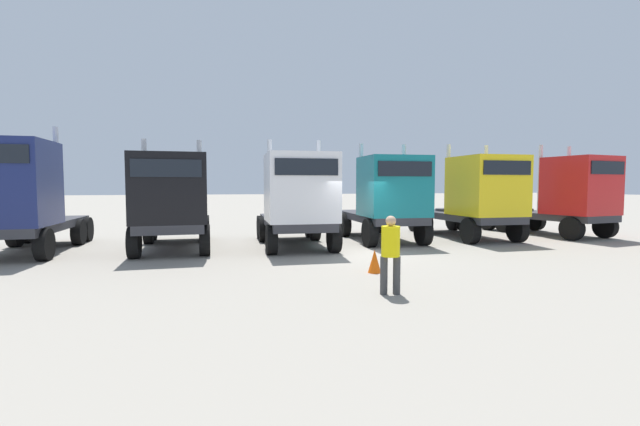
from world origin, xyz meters
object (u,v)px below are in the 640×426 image
object	(u,v)px
visitor_in_hivis	(391,249)
semi_truck_white	(298,200)
semi_truck_red	(567,196)
semi_truck_navy	(17,197)
semi_truck_yellow	(478,196)
semi_truck_teal	(387,199)
semi_truck_black	(172,202)
traffic_cone_near	(375,261)

from	to	relation	value
visitor_in_hivis	semi_truck_white	bearing A→B (deg)	-163.59
semi_truck_red	semi_truck_navy	bearing A→B (deg)	-98.97
semi_truck_white	semi_truck_yellow	distance (m)	8.12
semi_truck_white	semi_truck_teal	xyz separation A→B (m)	(3.91, 0.80, -0.02)
semi_truck_black	semi_truck_red	xyz separation A→B (m)	(17.18, 0.02, 0.10)
semi_truck_navy	traffic_cone_near	bearing A→B (deg)	62.56
semi_truck_yellow	semi_truck_red	bearing A→B (deg)	90.11
semi_truck_yellow	semi_truck_teal	bearing A→B (deg)	-90.36
semi_truck_black	visitor_in_hivis	size ratio (longest dim) A/B	3.54
semi_truck_black	semi_truck_red	bearing A→B (deg)	90.84
semi_truck_navy	semi_truck_red	xyz separation A→B (m)	(22.03, -0.28, -0.11)
semi_truck_navy	semi_truck_white	world-z (taller)	semi_truck_navy
semi_truck_white	semi_truck_teal	world-z (taller)	semi_truck_teal
semi_truck_red	traffic_cone_near	world-z (taller)	semi_truck_red
semi_truck_teal	visitor_in_hivis	bearing A→B (deg)	-20.32
semi_truck_black	semi_truck_teal	xyz separation A→B (m)	(8.35, 0.31, 0.03)
semi_truck_navy	semi_truck_black	xyz separation A→B (m)	(4.85, -0.30, -0.21)
semi_truck_navy	semi_truck_yellow	size ratio (longest dim) A/B	0.98
semi_truck_white	semi_truck_teal	distance (m)	3.99
semi_truck_teal	semi_truck_white	bearing A→B (deg)	-75.01
visitor_in_hivis	semi_truck_navy	bearing A→B (deg)	-116.17
semi_truck_white	visitor_in_hivis	distance (m)	7.13
semi_truck_teal	semi_truck_red	bearing A→B (deg)	91.45
traffic_cone_near	semi_truck_black	bearing A→B (deg)	135.86
semi_truck_black	visitor_in_hivis	xyz separation A→B (m)	(4.90, -7.55, -0.79)
semi_truck_white	visitor_in_hivis	xyz separation A→B (m)	(0.46, -7.06, -0.85)
semi_truck_red	traffic_cone_near	xyz separation A→B (m)	(-11.71, -5.33, -1.56)
semi_truck_red	visitor_in_hivis	distance (m)	14.46
semi_truck_navy	semi_truck_white	bearing A→B (deg)	86.22
semi_truck_white	visitor_in_hivis	size ratio (longest dim) A/B	3.45
semi_truck_yellow	visitor_in_hivis	xyz separation A→B (m)	(-7.64, -7.71, -0.90)
semi_truck_white	traffic_cone_near	size ratio (longest dim) A/B	9.35
semi_truck_teal	semi_truck_yellow	distance (m)	4.19
semi_truck_white	traffic_cone_near	bearing A→B (deg)	15.48
semi_truck_navy	semi_truck_teal	world-z (taller)	semi_truck_navy
semi_truck_teal	traffic_cone_near	size ratio (longest dim) A/B	9.72
semi_truck_navy	semi_truck_black	distance (m)	4.86
semi_truck_red	semi_truck_black	bearing A→B (deg)	-98.18
semi_truck_red	semi_truck_yellow	bearing A→B (deg)	-99.92
traffic_cone_near	semi_truck_red	bearing A→B (deg)	24.46
semi_truck_white	visitor_in_hivis	bearing A→B (deg)	7.11
semi_truck_teal	semi_truck_yellow	xyz separation A→B (m)	(4.19, -0.16, 0.07)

